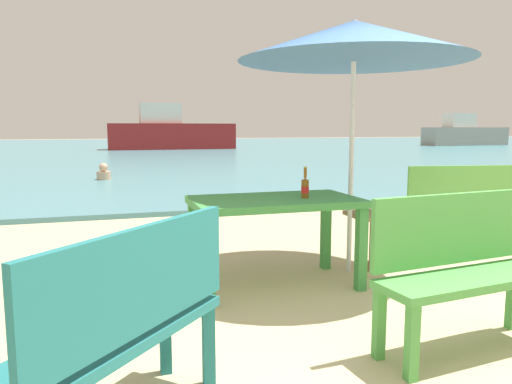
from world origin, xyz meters
TOP-DOWN VIEW (x-y plane):
  - ground_plane at (0.00, 0.00)m, footprint 120.00×120.00m
  - sea_water at (0.00, 30.00)m, footprint 120.00×50.00m
  - picnic_table_green at (-0.65, 1.41)m, footprint 1.40×0.80m
  - beer_bottle_amber at (-0.40, 1.35)m, footprint 0.07×0.07m
  - patio_umbrella at (0.16, 1.60)m, footprint 2.10×2.10m
  - side_table_wood at (0.43, 1.63)m, footprint 0.44×0.44m
  - bench_teal_center at (-1.96, -0.39)m, footprint 1.09×1.12m
  - bench_green_left at (1.64, 1.95)m, footprint 1.24×0.55m
  - bench_green_right at (0.03, -0.06)m, footprint 1.23×0.49m
  - swimmer_person at (-2.04, 10.15)m, footprint 0.34×0.34m
  - boat_sailboat at (23.28, 27.55)m, footprint 6.33×1.73m
  - boat_fishing_trawler at (1.84, 27.33)m, footprint 7.42×2.02m

SIDE VIEW (x-z plane):
  - ground_plane at x=0.00m, z-range 0.00..0.00m
  - sea_water at x=0.00m, z-range 0.00..0.08m
  - swimmer_person at x=-2.04m, z-range 0.03..0.44m
  - side_table_wood at x=0.43m, z-range 0.08..0.62m
  - bench_teal_center at x=-1.96m, z-range 0.07..1.02m
  - bench_green_left at x=1.64m, z-range 0.07..1.02m
  - bench_green_right at x=0.03m, z-range 0.07..1.02m
  - picnic_table_green at x=-0.65m, z-range 0.27..1.03m
  - beer_bottle_amber at x=-0.40m, z-range 0.72..0.99m
  - boat_sailboat at x=23.28m, z-range -0.24..2.06m
  - boat_fishing_trawler at x=1.84m, z-range -0.30..2.40m
  - patio_umbrella at x=0.16m, z-range 0.97..3.27m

